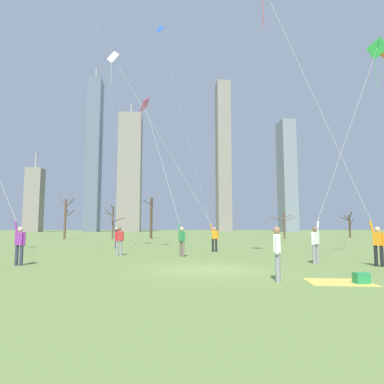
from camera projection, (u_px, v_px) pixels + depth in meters
ground_plane at (207, 269)px, 12.64m from camera, size 400.00×400.00×0.00m
kite_flyer_midfield_center_green at (327, 205)px, 15.24m from camera, size 5.26×1.59×11.59m
kite_flyer_foreground_right_teal at (1, 195)px, 14.56m from camera, size 7.84×3.53×15.39m
kite_flyer_far_back_red at (351, 182)px, 14.30m from camera, size 4.49×2.91×14.38m
kite_flyer_foreground_left_white at (192, 197)px, 22.59m from camera, size 8.03×2.62×14.93m
kite_flyer_midfield_right_pink at (171, 201)px, 19.58m from camera, size 2.92×6.52×11.28m
bystander_far_off_by_trees at (277, 251)px, 9.89m from camera, size 0.31×0.48×1.62m
bystander_strolling_midfield at (119, 240)px, 19.00m from camera, size 0.48×0.32×1.62m
bystander_watching_nearby at (116, 237)px, 25.36m from camera, size 0.22×0.51×1.62m
distant_kite_drifting_left_blue at (163, 42)px, 37.67m from camera, size 6.39×2.38×24.84m
distant_kite_drifting_right_orange at (381, 67)px, 29.48m from camera, size 1.10×6.95×17.62m
picnic_spot at (352, 280)px, 9.52m from camera, size 2.04×1.73×0.31m
bare_tree_right_of_center at (284, 224)px, 48.21m from camera, size 3.70×1.26×3.86m
bare_tree_center at (66, 217)px, 45.84m from camera, size 2.79×2.42×6.11m
bare_tree_leftmost at (151, 217)px, 48.25m from camera, size 1.62×2.91×5.92m
bare_tree_rightmost at (349, 224)px, 52.87m from camera, size 1.57×1.63×4.09m
bare_tree_far_right_edge at (113, 221)px, 46.41m from camera, size 2.80×2.80×4.84m
skyline_slender_spire at (223, 156)px, 142.14m from camera, size 5.68×7.28×64.71m
skyline_mid_tower_right at (94, 154)px, 134.41m from camera, size 5.32×7.94×67.64m
skyline_wide_slab at (287, 176)px, 121.90m from camera, size 5.00×7.68×40.97m
skyline_short_annex at (130, 173)px, 136.98m from camera, size 9.16×10.76×53.99m
skyline_tall_tower at (34, 200)px, 125.57m from camera, size 5.77×5.59×30.12m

